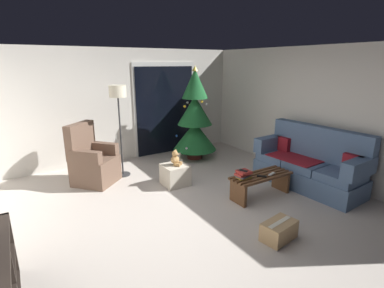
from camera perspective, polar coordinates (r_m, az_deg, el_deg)
The scene contains 18 objects.
ground_plane at distance 4.52m, azimuth 0.40°, elevation -13.26°, with size 7.00×7.00×0.00m, color #BCB2A8.
wall_back at distance 6.81m, azimuth -13.60°, elevation 7.36°, with size 5.72×0.12×2.50m, color silver.
wall_right at distance 6.07m, azimuth 24.01°, elevation 5.46°, with size 0.12×6.00×2.50m, color silver.
patio_door_frame at distance 7.16m, azimuth -5.31°, elevation 6.91°, with size 1.60×0.02×2.20m, color silver.
patio_door_glass at distance 7.15m, azimuth -5.23°, elevation 6.50°, with size 1.50×0.02×2.10m, color black.
couch at distance 5.69m, azimuth 22.09°, elevation -3.82°, with size 0.88×1.98×1.08m.
coffee_table at distance 5.04m, azimuth 13.34°, elevation -7.23°, with size 1.10×0.40×0.39m.
remote_white at distance 5.03m, azimuth 15.37°, elevation -5.69°, with size 0.04×0.16×0.02m, color silver.
remote_black at distance 4.89m, azimuth 13.53°, elevation -6.18°, with size 0.04×0.16×0.02m, color black.
book_stack at distance 4.75m, azimuth 10.03°, elevation -5.89°, with size 0.26×0.21×0.13m.
cell_phone at distance 4.73m, azimuth 10.02°, elevation -5.14°, with size 0.07×0.14×0.01m, color black.
christmas_tree at distance 6.68m, azimuth 0.56°, elevation 4.92°, with size 1.00×1.00×2.13m.
armchair at distance 5.72m, azimuth -18.91°, elevation -3.39°, with size 0.97×0.97×1.13m.
floor_lamp at distance 5.69m, azimuth -14.29°, elevation 8.33°, with size 0.32×0.32×1.78m.
ottoman at distance 5.40m, azimuth -3.32°, elevation -6.04°, with size 0.44×0.44×0.38m, color beige.
teddy_bear_honey at distance 5.29m, azimuth -3.26°, elevation -2.92°, with size 0.21×0.22×0.29m.
teddy_bear_cream_by_tree at distance 6.44m, azimuth -2.59°, elevation -3.02°, with size 0.21×0.21×0.29m.
cardboard_box_taped_mid_floor at distance 4.03m, azimuth 16.68°, elevation -15.95°, with size 0.49×0.34×0.25m.
Camera 1 is at (-2.12, -3.34, 2.19)m, focal length 27.18 mm.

